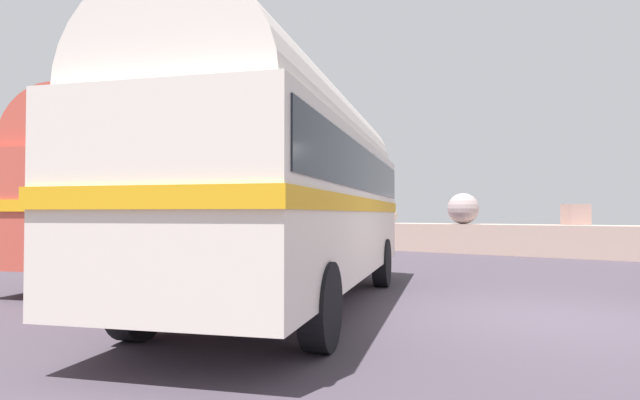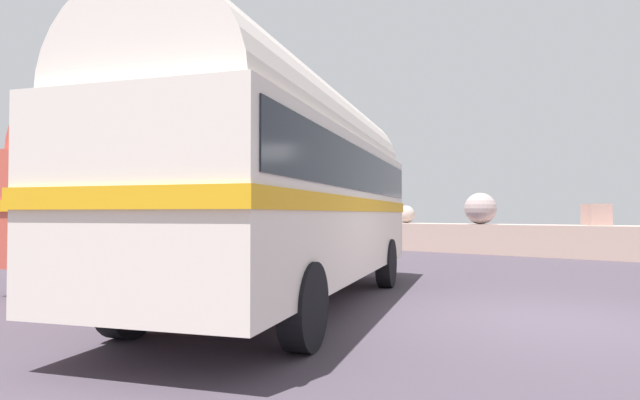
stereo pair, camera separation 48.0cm
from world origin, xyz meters
name	(u,v)px [view 2 (the right image)]	position (x,y,z in m)	size (l,w,h in m)	color
ground	(544,321)	(0.00, 0.00, 0.01)	(32.00, 26.00, 0.02)	#433A45
vintage_coach	(290,179)	(-3.49, -1.37, 2.05)	(5.47, 8.85, 3.70)	black
second_coach	(180,191)	(-8.63, 0.28, 2.05)	(5.50, 8.84, 3.70)	black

